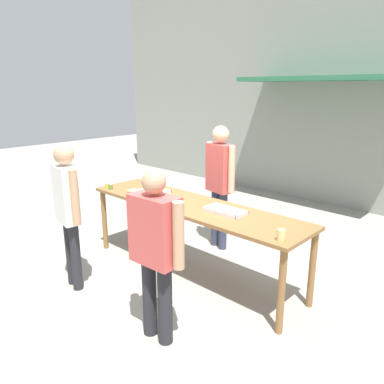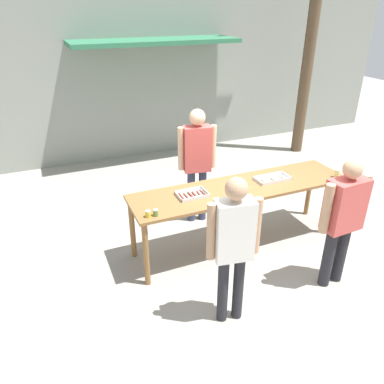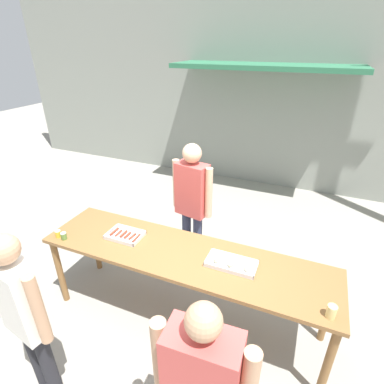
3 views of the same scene
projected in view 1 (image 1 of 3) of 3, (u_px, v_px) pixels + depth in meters
name	position (u px, v px, depth m)	size (l,w,h in m)	color
ground_plane	(192.00, 272.00, 4.72)	(24.00, 24.00, 0.00)	gray
building_facade_back	(340.00, 87.00, 6.90)	(12.00, 1.11, 4.50)	gray
serving_table	(192.00, 211.00, 4.50)	(2.98, 0.75, 0.90)	brown
food_tray_sausages	(154.00, 192.00, 4.95)	(0.38, 0.26, 0.04)	silver
food_tray_buns	(225.00, 211.00, 4.16)	(0.47, 0.24, 0.06)	silver
condiment_jar_mustard	(108.00, 185.00, 5.17)	(0.06, 0.06, 0.08)	gold
condiment_jar_ketchup	(111.00, 187.00, 5.11)	(0.06, 0.06, 0.08)	#567A38
beer_cup	(281.00, 235.00, 3.39)	(0.07, 0.07, 0.11)	#DBC67A
person_server_behind_table	(220.00, 176.00, 5.20)	(0.55, 0.29, 1.75)	#333851
person_customer_holding_hotdog	(68.00, 204.00, 4.13)	(0.54, 0.27, 1.67)	#232328
person_customer_with_cup	(156.00, 244.00, 3.24)	(0.64, 0.26, 1.60)	#232328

